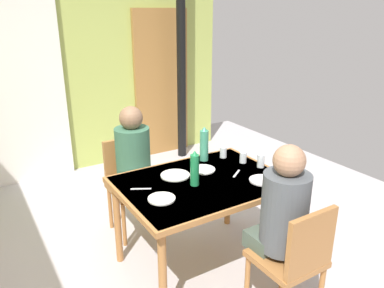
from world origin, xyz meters
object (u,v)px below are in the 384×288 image
chair_far_diner (129,180)px  water_bottle_green_near (195,169)px  dining_table (202,190)px  person_near_diner (283,209)px  water_bottle_green_far (204,145)px  chair_near_diner (295,258)px  person_far_diner (134,156)px

chair_far_diner → water_bottle_green_near: bearing=101.9°
dining_table → person_near_diner: 0.71m
person_near_diner → water_bottle_green_far: person_near_diner is taller
dining_table → person_near_diner: (0.17, -0.68, 0.11)m
water_bottle_green_near → water_bottle_green_far: bearing=48.5°
dining_table → chair_far_diner: bearing=108.1°
dining_table → person_near_diner: bearing=-76.2°
dining_table → water_bottle_green_near: (-0.09, -0.03, 0.21)m
dining_table → chair_near_diner: (0.17, -0.82, -0.18)m
water_bottle_green_far → person_far_diner: bearing=146.2°
water_bottle_green_far → dining_table: bearing=-125.1°
chair_near_diner → water_bottle_green_near: size_ratio=3.20×
person_far_diner → water_bottle_green_near: bearing=104.1°
dining_table → chair_near_diner: chair_near_diner is taller
chair_near_diner → water_bottle_green_far: bearing=86.5°
chair_far_diner → person_near_diner: size_ratio=1.13×
chair_near_diner → person_near_diner: 0.31m
person_near_diner → water_bottle_green_near: person_near_diner is taller
chair_near_diner → water_bottle_green_near: bearing=108.1°
person_far_diner → water_bottle_green_far: person_far_diner is taller
person_near_diner → person_far_diner: 1.43m
chair_near_diner → dining_table: bearing=101.6°
water_bottle_green_far → person_near_diner: bearing=-94.0°
chair_near_diner → chair_far_diner: (-0.43, 1.63, 0.00)m
dining_table → person_far_diner: 0.74m
person_far_diner → water_bottle_green_far: bearing=146.2°
chair_far_diner → dining_table: bearing=108.1°
chair_far_diner → water_bottle_green_near: (0.18, -0.85, 0.38)m
dining_table → water_bottle_green_near: 0.23m
chair_far_diner → person_far_diner: (-0.00, -0.14, 0.28)m
person_far_diner → dining_table: bearing=111.5°
dining_table → water_bottle_green_far: water_bottle_green_far is taller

